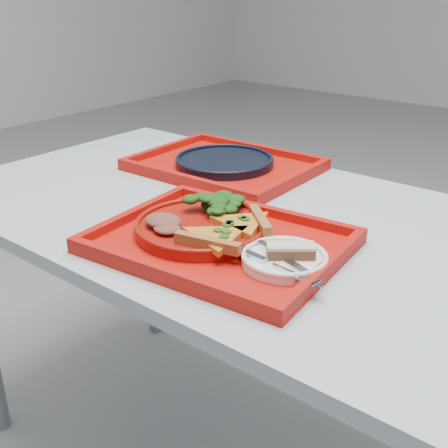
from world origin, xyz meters
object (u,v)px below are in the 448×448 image
at_px(dessert_bar, 291,251).
at_px(dinner_plate, 202,228).
at_px(tray_far, 224,167).
at_px(navy_plate, 224,162).
at_px(tray_main, 220,245).

bearing_deg(dessert_bar, dinner_plate, 140.40).
xyz_separation_m(tray_far, dinner_plate, (0.24, -0.37, 0.02)).
distance_m(dinner_plate, navy_plate, 0.44).
xyz_separation_m(tray_main, navy_plate, (-0.29, 0.38, 0.01)).
height_order(navy_plate, dessert_bar, dessert_bar).
xyz_separation_m(dinner_plate, navy_plate, (-0.24, 0.37, -0.00)).
bearing_deg(tray_far, dinner_plate, -58.64).
bearing_deg(tray_main, tray_far, 122.22).
bearing_deg(tray_main, dessert_bar, -2.56).
height_order(tray_far, dessert_bar, dessert_bar).
bearing_deg(tray_main, dinner_plate, 163.94).
xyz_separation_m(navy_plate, dessert_bar, (0.44, -0.37, 0.02)).
bearing_deg(navy_plate, tray_far, 0.00).
height_order(tray_main, dinner_plate, dinner_plate).
relative_size(navy_plate, dessert_bar, 3.05).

